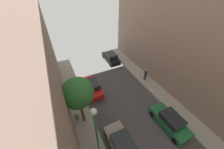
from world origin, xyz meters
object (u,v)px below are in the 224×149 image
at_px(parked_car_right_2, 170,121).
at_px(potted_plant_0, 77,117).
at_px(pedestrian, 146,74).
at_px(parked_car_right_3, 111,58).
at_px(street_tree_0, 78,93).
at_px(lamp_post, 96,128).
at_px(parked_car_left_3, 92,87).
at_px(parked_car_left_2, 122,146).

xyz_separation_m(parked_car_right_2, potted_plant_0, (-8.27, 4.64, -0.15)).
relative_size(pedestrian, potted_plant_0, 2.36).
relative_size(parked_car_right_3, street_tree_0, 0.76).
bearing_deg(parked_car_right_3, lamp_post, -119.29).
height_order(parked_car_left_3, street_tree_0, street_tree_0).
distance_m(parked_car_left_2, pedestrian, 10.26).
bearing_deg(parked_car_left_3, pedestrian, -8.87).
height_order(parked_car_left_2, pedestrian, pedestrian).
height_order(parked_car_right_3, potted_plant_0, parked_car_right_3).
bearing_deg(parked_car_right_2, parked_car_left_3, 123.76).
relative_size(parked_car_left_3, parked_car_right_3, 1.00).
xyz_separation_m(parked_car_left_2, parked_car_right_3, (5.40, 13.65, 0.00)).
relative_size(parked_car_left_2, parked_car_right_2, 1.00).
height_order(parked_car_left_2, parked_car_left_3, same).
distance_m(parked_car_right_2, parked_car_right_3, 13.70).
height_order(parked_car_left_2, street_tree_0, street_tree_0).
xyz_separation_m(parked_car_left_2, lamp_post, (-1.90, 0.64, 3.29)).
bearing_deg(parked_car_left_2, pedestrian, 41.87).
xyz_separation_m(parked_car_left_3, street_tree_0, (-2.23, -3.85, 3.49)).
distance_m(parked_car_left_2, street_tree_0, 5.89).
height_order(parked_car_right_3, pedestrian, pedestrian).
height_order(parked_car_left_3, potted_plant_0, parked_car_left_3).
bearing_deg(pedestrian, potted_plant_0, -167.92).
height_order(potted_plant_0, lamp_post, lamp_post).
height_order(parked_car_right_2, street_tree_0, street_tree_0).
relative_size(pedestrian, street_tree_0, 0.31).
relative_size(parked_car_left_3, pedestrian, 2.44).
distance_m(pedestrian, potted_plant_0, 10.75).
height_order(parked_car_left_2, parked_car_right_2, same).
bearing_deg(parked_car_left_2, parked_car_right_2, -0.50).
distance_m(parked_car_right_3, lamp_post, 15.28).
distance_m(parked_car_right_2, street_tree_0, 9.39).
bearing_deg(parked_car_right_3, parked_car_right_2, -90.00).
xyz_separation_m(parked_car_right_2, pedestrian, (2.23, 6.89, 0.35)).
relative_size(parked_car_right_2, pedestrian, 2.44).
bearing_deg(potted_plant_0, street_tree_0, -32.74).
bearing_deg(street_tree_0, parked_car_left_3, 59.98).
relative_size(parked_car_left_2, street_tree_0, 0.76).
distance_m(parked_car_right_2, lamp_post, 8.04).
xyz_separation_m(parked_car_left_2, parked_car_left_3, (0.00, 8.03, 0.00)).
relative_size(parked_car_left_3, parked_car_right_2, 1.00).
bearing_deg(parked_car_left_3, lamp_post, -104.42).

